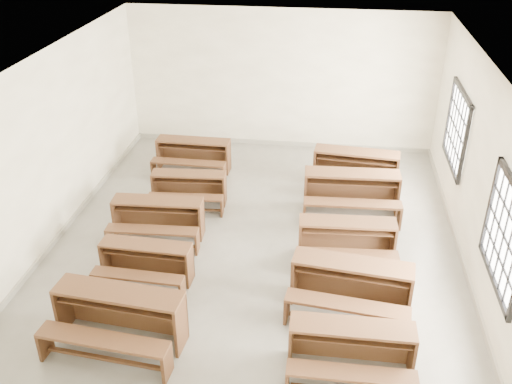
# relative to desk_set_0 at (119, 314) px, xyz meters

# --- Properties ---
(room) EXTENTS (8.50, 8.50, 3.20)m
(room) POSITION_rel_desk_set_0_xyz_m (1.59, 2.66, 1.68)
(room) COLOR gray
(room) RESTS_ON ground
(desk_set_0) EXTENTS (1.84, 1.08, 0.79)m
(desk_set_0) POSITION_rel_desk_set_0_xyz_m (0.00, 0.00, 0.00)
(desk_set_0) COLOR brown
(desk_set_0) RESTS_ON ground
(desk_set_1) EXTENTS (1.46, 0.80, 0.64)m
(desk_set_1) POSITION_rel_desk_set_0_xyz_m (-0.06, 1.36, -0.09)
(desk_set_1) COLOR brown
(desk_set_1) RESTS_ON ground
(desk_set_2) EXTENTS (1.61, 0.89, 0.71)m
(desk_set_2) POSITION_rel_desk_set_0_xyz_m (-0.24, 2.62, -0.05)
(desk_set_2) COLOR brown
(desk_set_2) RESTS_ON ground
(desk_set_3) EXTENTS (1.47, 0.83, 0.64)m
(desk_set_3) POSITION_rel_desk_set_0_xyz_m (0.02, 3.84, -0.09)
(desk_set_3) COLOR brown
(desk_set_3) RESTS_ON ground
(desk_set_4) EXTENTS (1.59, 0.84, 0.71)m
(desk_set_4) POSITION_rel_desk_set_0_xyz_m (-0.23, 5.27, -0.05)
(desk_set_4) COLOR brown
(desk_set_4) RESTS_ON ground
(desk_set_5) EXTENTS (1.58, 0.83, 0.71)m
(desk_set_5) POSITION_rel_desk_set_0_xyz_m (3.10, -0.15, -0.05)
(desk_set_5) COLOR brown
(desk_set_5) RESTS_ON ground
(desk_set_6) EXTENTS (1.82, 1.10, 0.78)m
(desk_set_6) POSITION_rel_desk_set_0_xyz_m (3.11, 1.11, -0.01)
(desk_set_6) COLOR brown
(desk_set_6) RESTS_ON ground
(desk_set_7) EXTENTS (1.63, 0.91, 0.71)m
(desk_set_7) POSITION_rel_desk_set_0_xyz_m (3.05, 2.36, -0.05)
(desk_set_7) COLOR brown
(desk_set_7) RESTS_ON ground
(desk_set_8) EXTENTS (1.81, 1.00, 0.80)m
(desk_set_8) POSITION_rel_desk_set_0_xyz_m (3.14, 3.96, 0.00)
(desk_set_8) COLOR brown
(desk_set_8) RESTS_ON ground
(desk_set_9) EXTENTS (1.79, 1.05, 0.77)m
(desk_set_9) POSITION_rel_desk_set_0_xyz_m (3.23, 5.01, -0.01)
(desk_set_9) COLOR brown
(desk_set_9) RESTS_ON ground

